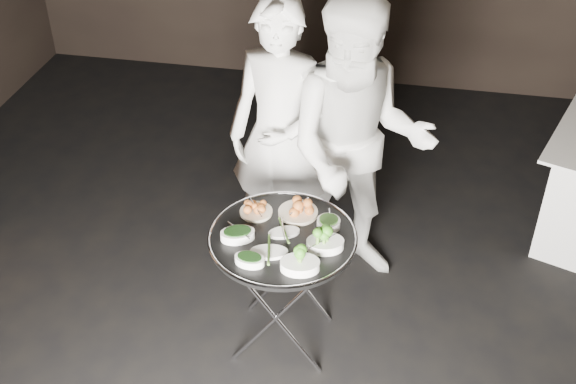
% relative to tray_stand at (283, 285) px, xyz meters
% --- Properties ---
extents(floor, '(6.00, 7.00, 0.05)m').
position_rel_tray_stand_xyz_m(floor, '(0.00, -0.18, -0.45)').
color(floor, black).
rests_on(floor, ground).
extents(tray_stand, '(0.51, 0.43, 0.75)m').
position_rel_tray_stand_xyz_m(tray_stand, '(0.00, 0.00, 0.00)').
color(tray_stand, silver).
rests_on(tray_stand, floor).
extents(serving_tray, '(0.78, 0.78, 0.04)m').
position_rel_tray_stand_xyz_m(serving_tray, '(-0.00, 0.00, 0.34)').
color(serving_tray, black).
rests_on(serving_tray, tray_stand).
extents(potato_plate_a, '(0.18, 0.18, 0.06)m').
position_rel_tray_stand_xyz_m(potato_plate_a, '(-0.18, 0.17, 0.38)').
color(potato_plate_a, beige).
rests_on(potato_plate_a, serving_tray).
extents(potato_plate_b, '(0.22, 0.22, 0.08)m').
position_rel_tray_stand_xyz_m(potato_plate_b, '(0.05, 0.20, 0.38)').
color(potato_plate_b, beige).
rests_on(potato_plate_b, serving_tray).
extents(greens_bowl, '(0.12, 0.12, 0.07)m').
position_rel_tray_stand_xyz_m(greens_bowl, '(0.22, 0.12, 0.38)').
color(greens_bowl, white).
rests_on(greens_bowl, serving_tray).
extents(asparagus_plate_a, '(0.19, 0.15, 0.03)m').
position_rel_tray_stand_xyz_m(asparagus_plate_a, '(0.00, 0.02, 0.36)').
color(asparagus_plate_a, white).
rests_on(asparagus_plate_a, serving_tray).
extents(asparagus_plate_b, '(0.21, 0.14, 0.04)m').
position_rel_tray_stand_xyz_m(asparagus_plate_b, '(-0.04, -0.15, 0.37)').
color(asparagus_plate_b, white).
rests_on(asparagus_plate_b, serving_tray).
extents(spinach_bowl_a, '(0.21, 0.17, 0.07)m').
position_rel_tray_stand_xyz_m(spinach_bowl_a, '(-0.22, -0.06, 0.38)').
color(spinach_bowl_a, white).
rests_on(spinach_bowl_a, serving_tray).
extents(spinach_bowl_b, '(0.16, 0.11, 0.06)m').
position_rel_tray_stand_xyz_m(spinach_bowl_b, '(-0.12, -0.24, 0.38)').
color(spinach_bowl_b, white).
rests_on(spinach_bowl_b, serving_tray).
extents(broccoli_bowl_a, '(0.22, 0.18, 0.08)m').
position_rel_tray_stand_xyz_m(broccoli_bowl_a, '(0.23, -0.05, 0.39)').
color(broccoli_bowl_a, white).
rests_on(broccoli_bowl_a, serving_tray).
extents(broccoli_bowl_b, '(0.22, 0.17, 0.08)m').
position_rel_tray_stand_xyz_m(broccoli_bowl_b, '(0.13, -0.23, 0.39)').
color(broccoli_bowl_b, white).
rests_on(broccoli_bowl_b, serving_tray).
extents(serving_utensils, '(0.57, 0.42, 0.01)m').
position_rel_tray_stand_xyz_m(serving_utensils, '(0.02, 0.07, 0.40)').
color(serving_utensils, silver).
rests_on(serving_utensils, serving_tray).
extents(waiter_left, '(0.71, 0.53, 1.77)m').
position_rel_tray_stand_xyz_m(waiter_left, '(-0.17, 0.76, 0.46)').
color(waiter_left, silver).
rests_on(waiter_left, floor).
extents(waiter_right, '(0.99, 0.83, 1.85)m').
position_rel_tray_stand_xyz_m(waiter_right, '(0.30, 0.69, 0.50)').
color(waiter_right, silver).
rests_on(waiter_right, floor).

